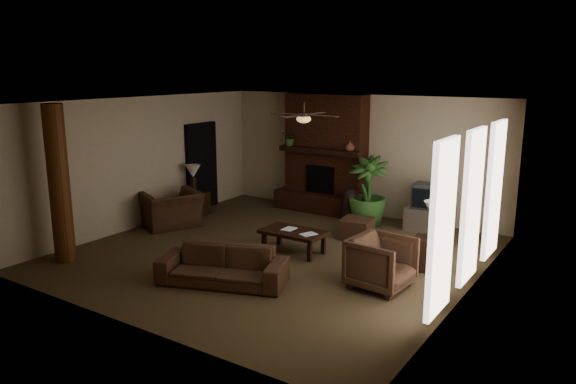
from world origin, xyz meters
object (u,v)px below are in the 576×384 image
Objects in this scene: sofa at (222,260)px; tv_stand at (426,220)px; floor_vase at (350,204)px; floor_plant at (367,206)px; side_table_left at (196,203)px; lamp_left at (193,173)px; lamp_right at (434,213)px; log_column at (59,184)px; side_table_right at (429,254)px; armchair_left at (171,203)px; coffee_table at (294,233)px; armchair_right at (381,260)px; ottoman at (357,228)px.

sofa is 4.92m from tv_stand.
floor_plant reaches higher than floor_vase.
tv_stand is at bearing 18.83° from side_table_left.
floor_vase is 1.18× the size of lamp_left.
log_column is at bearing -150.57° from lamp_right.
tv_stand is at bearing 19.28° from lamp_left.
side_table_right is at bearing -4.15° from lamp_left.
floor_vase is (3.12, 2.41, -0.09)m from armchair_left.
coffee_table is (0.14, 1.89, -0.02)m from sofa.
side_table_right is at bearing -4.59° from side_table_left.
side_table_right is 0.73m from lamp_right.
floor_plant is (-1.71, 3.09, -0.03)m from armchair_right.
side_table_left reaches higher than ottoman.
armchair_left is at bearing 89.52° from log_column.
floor_vase reaches higher than tv_stand.
lamp_right is at bearing 27.42° from side_table_right.
lamp_right is (2.10, -1.86, 0.58)m from floor_plant.
floor_plant is at bearing 33.64° from armchair_right.
coffee_table is at bearing 65.98° from sofa.
lamp_left is (-3.40, 0.97, 0.63)m from coffee_table.
side_table_left is at bearing 77.63° from armchair_right.
tv_stand is at bearing 13.10° from floor_plant.
lamp_left is 1.00× the size of lamp_right.
armchair_left is at bearing 179.94° from coffee_table.
tv_stand is 1.10× the size of floor_vase.
lamp_left reaches higher than floor_vase.
side_table_left is at bearing 175.41° from side_table_right.
sofa reaches higher than tv_stand.
lamp_right is at bearing 23.80° from sofa.
floor_plant is at bearing 149.40° from armchair_left.
armchair_left is at bearing 87.44° from armchair_right.
floor_vase is (3.14, 5.03, -0.97)m from log_column.
side_table_left is (-0.22, 1.01, -0.24)m from armchair_left.
coffee_table is 1.41× the size of tv_stand.
side_table_left is (-5.46, 1.68, -0.18)m from armchair_right.
side_table_left is at bearing 93.16° from log_column.
floor_vase is at bearing 91.43° from coffee_table.
log_column is 3.80m from side_table_left.
floor_vase reaches higher than ottoman.
armchair_left reaches higher than side_table_left.
armchair_right is 3.42m from tv_stand.
side_table_right is (2.40, 0.55, -0.10)m from coffee_table.
armchair_left reaches higher than coffee_table.
sofa is at bearing -91.09° from floor_vase.
tv_stand is 1.29m from floor_plant.
lamp_left reaches higher than armchair_left.
armchair_left reaches higher than ottoman.
ottoman is at bearing 6.61° from side_table_left.
log_column is at bearing -86.84° from side_table_left.
tv_stand is (1.02, 1.24, 0.05)m from ottoman.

